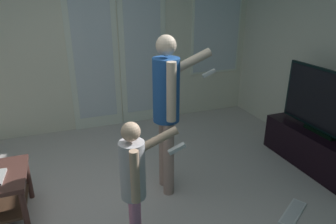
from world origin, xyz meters
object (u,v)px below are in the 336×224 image
(tv_stand, at_px, (316,150))
(person_adult, at_px, (168,103))
(loose_keyboard, at_px, (293,213))
(flat_screen_tv, at_px, (325,103))
(person_child, at_px, (135,181))

(tv_stand, distance_m, person_adult, 1.94)
(tv_stand, height_order, loose_keyboard, tv_stand)
(flat_screen_tv, height_order, loose_keyboard, flat_screen_tv)
(person_child, bearing_deg, flat_screen_tv, 13.03)
(flat_screen_tv, xyz_separation_m, loose_keyboard, (-0.82, -0.59, -0.80))
(tv_stand, xyz_separation_m, person_adult, (-1.78, 0.22, 0.75))
(tv_stand, distance_m, flat_screen_tv, 0.59)
(person_child, distance_m, loose_keyboard, 1.64)
(tv_stand, xyz_separation_m, loose_keyboard, (-0.82, -0.59, -0.21))
(flat_screen_tv, relative_size, person_adult, 0.72)
(tv_stand, relative_size, person_child, 1.17)
(loose_keyboard, bearing_deg, tv_stand, 35.65)
(flat_screen_tv, bearing_deg, person_adult, 173.15)
(flat_screen_tv, bearing_deg, loose_keyboard, -144.12)
(person_child, bearing_deg, loose_keyboard, -2.19)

